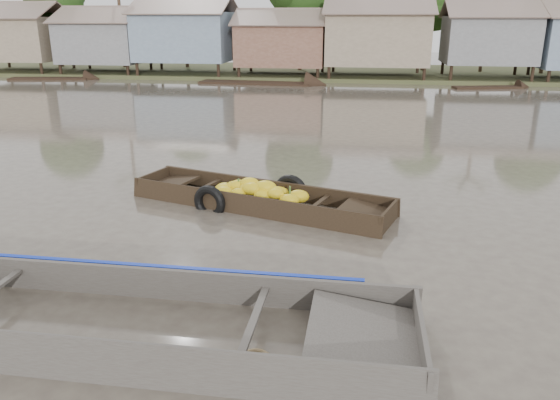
# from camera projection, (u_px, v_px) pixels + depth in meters

# --- Properties ---
(ground) EXTENTS (120.00, 120.00, 0.00)m
(ground) POSITION_uv_depth(u_px,v_px,m) (250.00, 264.00, 9.36)
(ground) COLOR #4C423A
(ground) RESTS_ON ground
(riverbank) EXTENTS (120.00, 12.47, 10.22)m
(riverbank) POSITION_uv_depth(u_px,v_px,m) (385.00, 31.00, 37.79)
(riverbank) COLOR #384723
(riverbank) RESTS_ON ground
(banana_boat) EXTENTS (6.16, 3.17, 0.86)m
(banana_boat) POSITION_uv_depth(u_px,v_px,m) (257.00, 198.00, 12.20)
(banana_boat) COLOR black
(banana_boat) RESTS_ON ground
(viewer_boat) EXTENTS (8.19, 2.17, 0.66)m
(viewer_boat) POSITION_uv_depth(u_px,v_px,m) (115.00, 327.00, 7.31)
(viewer_boat) COLOR #413C37
(viewer_boat) RESTS_ON ground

